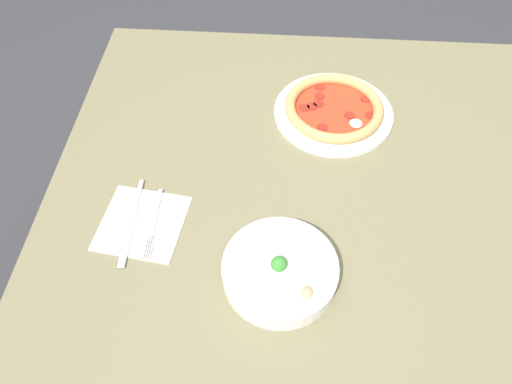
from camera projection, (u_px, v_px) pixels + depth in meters
name	position (u px, v px, depth m)	size (l,w,h in m)	color
ground_plane	(293.00, 312.00, 1.71)	(8.00, 8.00, 0.00)	#333338
dining_table	(308.00, 201.00, 1.21)	(1.19, 1.10, 0.72)	#706B4C
pizza	(334.00, 110.00, 1.26)	(0.30, 0.30, 0.04)	white
bowl	(280.00, 270.00, 0.96)	(0.23, 0.23, 0.07)	white
napkin	(142.00, 223.00, 1.06)	(0.19, 0.19, 0.00)	white
fork	(154.00, 222.00, 1.06)	(0.02, 0.18, 0.00)	silver
knife	(133.00, 218.00, 1.07)	(0.02, 0.22, 0.01)	silver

